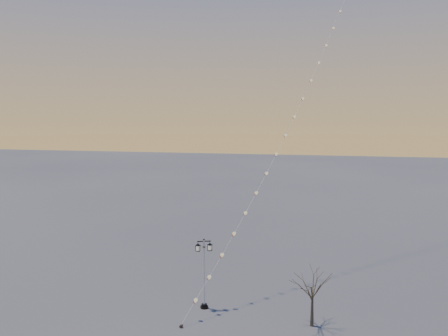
% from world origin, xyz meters
% --- Properties ---
extents(ground, '(300.00, 300.00, 0.00)m').
position_xyz_m(ground, '(0.00, 0.00, 0.00)').
color(ground, '#464647').
rests_on(ground, ground).
extents(street_lamp, '(1.33, 0.85, 5.53)m').
position_xyz_m(street_lamp, '(-0.07, 2.05, 3.06)').
color(street_lamp, black).
rests_on(street_lamp, ground).
extents(bare_tree, '(2.49, 2.49, 4.13)m').
position_xyz_m(bare_tree, '(8.25, 0.81, 2.86)').
color(bare_tree, '#3D3425').
rests_on(bare_tree, ground).
extents(kite_train, '(17.37, 37.24, 47.04)m').
position_xyz_m(kite_train, '(7.67, 16.68, 23.45)').
color(kite_train, '#2D211A').
rests_on(kite_train, ground).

